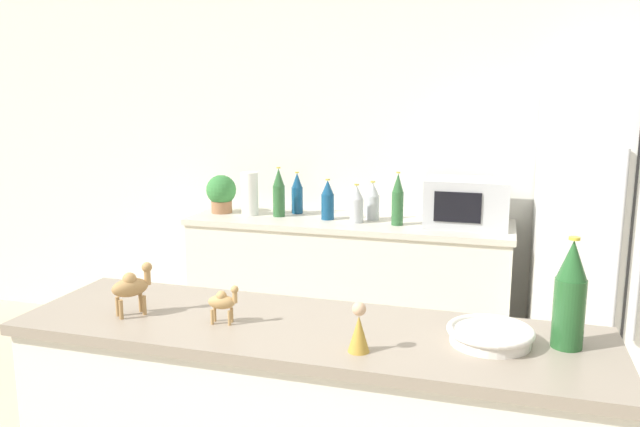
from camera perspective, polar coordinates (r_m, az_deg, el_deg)
wall_back at (r=4.12m, az=8.15°, el=4.88°), size 8.00×0.06×2.55m
back_counter at (r=4.03m, az=2.60°, el=-6.98°), size 2.01×0.63×0.93m
refrigerator at (r=3.79m, az=25.51°, el=-2.76°), size 0.87×0.73×1.75m
potted_plant at (r=4.15m, az=-9.02°, el=1.90°), size 0.20×0.20×0.25m
paper_towel_roll at (r=4.06m, az=-6.45°, el=1.82°), size 0.11×0.11×0.28m
microwave at (r=3.80m, az=13.32°, el=1.00°), size 0.48×0.37×0.28m
back_bottle_0 at (r=3.79m, az=3.36°, el=0.85°), size 0.08×0.08×0.24m
back_bottle_1 at (r=3.74m, az=7.04°, el=1.26°), size 0.07×0.07×0.32m
back_bottle_2 at (r=4.08m, az=-2.10°, el=1.83°), size 0.07×0.07×0.27m
back_bottle_3 at (r=3.98m, az=-3.79°, el=1.89°), size 0.08×0.08×0.32m
back_bottle_4 at (r=3.89m, az=4.83°, el=1.11°), size 0.08×0.08×0.24m
back_bottle_5 at (r=3.88m, az=0.71°, el=1.22°), size 0.08×0.08×0.26m
wine_bottle at (r=1.86m, az=21.89°, el=-6.96°), size 0.09×0.09×0.32m
fruit_bowl at (r=1.86m, az=15.29°, el=-10.63°), size 0.24×0.24×0.05m
camel_figurine at (r=1.95m, az=-8.87°, el=-7.93°), size 0.10×0.06×0.12m
camel_figurine_second at (r=2.08m, az=-16.84°, el=-6.36°), size 0.12×0.13×0.17m
wise_man_figurine_crimson at (r=1.73m, az=3.57°, el=-10.62°), size 0.06×0.06×0.14m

